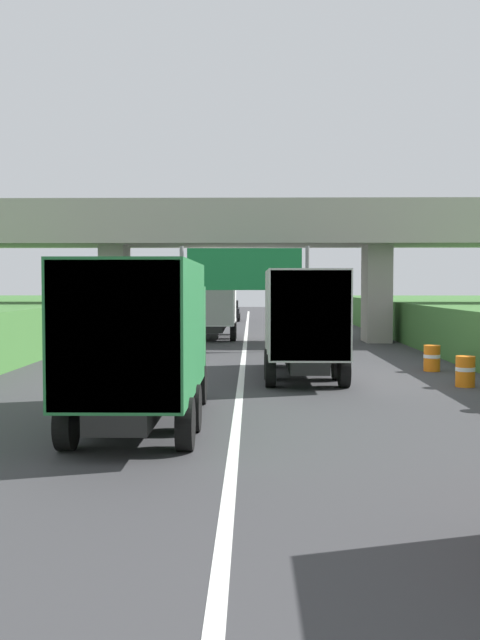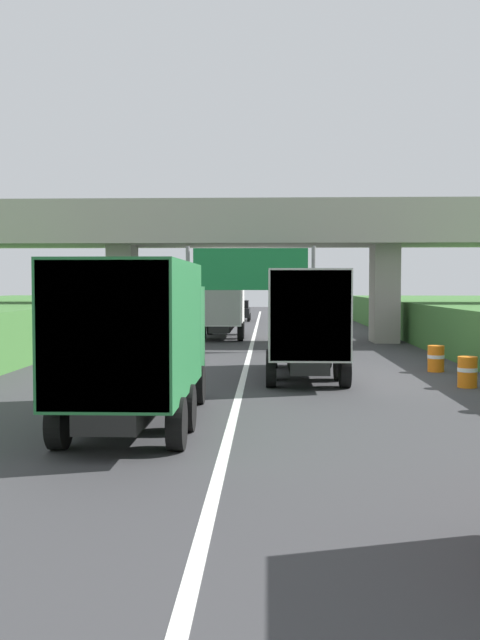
% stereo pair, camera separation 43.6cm
% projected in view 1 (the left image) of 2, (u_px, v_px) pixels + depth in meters
% --- Properties ---
extents(lane_centre_stripe, '(0.20, 102.91, 0.01)m').
position_uv_depth(lane_centre_stripe, '(244.00, 356.00, 30.05)').
color(lane_centre_stripe, white).
rests_on(lane_centre_stripe, ground).
extents(overpass_bridge, '(40.00, 4.80, 7.25)m').
position_uv_depth(overpass_bridge, '(245.00, 239.00, 37.64)').
color(overpass_bridge, '#9E998E').
rests_on(overpass_bridge, ground).
extents(overhead_highway_sign, '(5.88, 0.18, 4.75)m').
position_uv_depth(overhead_highway_sign, '(244.00, 275.00, 32.63)').
color(overhead_highway_sign, slate).
rests_on(overhead_highway_sign, ground).
extents(truck_green, '(2.44, 7.30, 3.44)m').
position_uv_depth(truck_green, '(144.00, 335.00, 15.14)').
color(truck_green, black).
rests_on(truck_green, ground).
extents(truck_white, '(2.44, 7.30, 3.44)m').
position_uv_depth(truck_white, '(215.00, 304.00, 40.48)').
color(truck_white, black).
rests_on(truck_white, ground).
extents(truck_silver, '(2.44, 7.30, 3.44)m').
position_uv_depth(truck_silver, '(302.00, 318.00, 23.15)').
color(truck_silver, black).
rests_on(truck_silver, ground).
extents(car_black, '(1.86, 4.10, 1.72)m').
position_uv_depth(car_black, '(229.00, 311.00, 59.85)').
color(car_black, black).
rests_on(car_black, ground).
extents(construction_barrel_4, '(0.57, 0.57, 0.90)m').
position_uv_depth(construction_barrel_4, '(465.00, 371.00, 21.07)').
color(construction_barrel_4, orange).
rests_on(construction_barrel_4, ground).
extents(construction_barrel_5, '(0.57, 0.57, 0.90)m').
position_uv_depth(construction_barrel_5, '(432.00, 358.00, 24.87)').
color(construction_barrel_5, orange).
rests_on(construction_barrel_5, ground).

